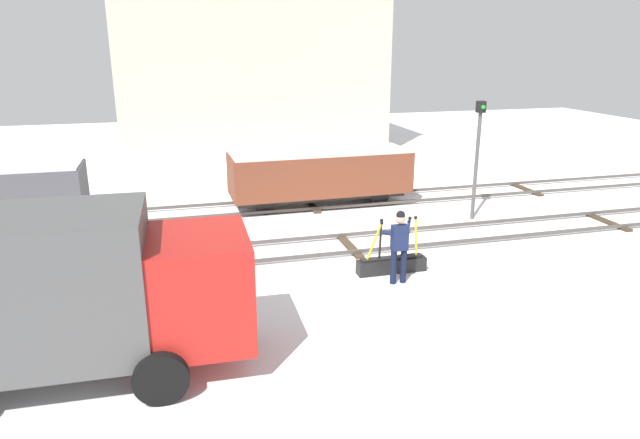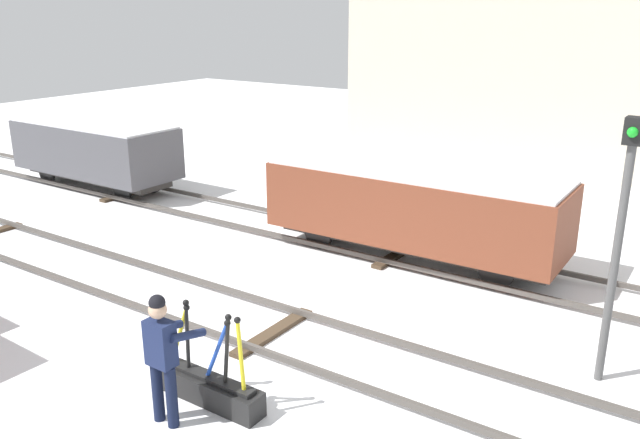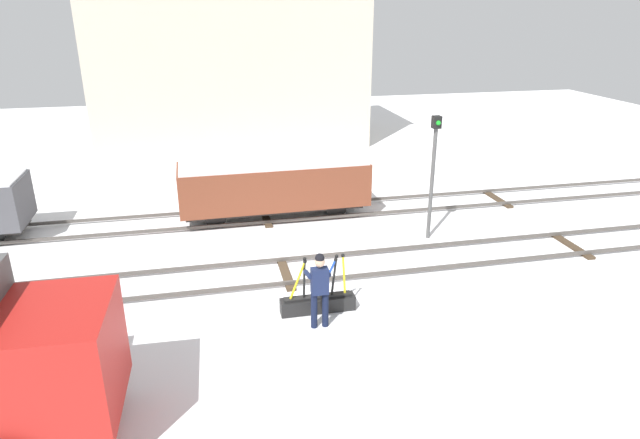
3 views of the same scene
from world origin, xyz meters
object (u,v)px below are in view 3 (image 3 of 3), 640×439
Objects in this scene: rail_worker at (319,285)px; freight_car_far_end at (274,185)px; switch_lever_frame at (318,302)px; signal_post at (433,166)px.

freight_car_far_end is at bearing 90.06° from rail_worker.
switch_lever_frame is 6.05m from signal_post.
signal_post is 5.44m from freight_car_far_end.
freight_car_far_end is at bearing 91.02° from switch_lever_frame.
rail_worker is 7.13m from freight_car_far_end.
switch_lever_frame is at bearing -140.03° from signal_post.
freight_car_far_end is at bearing 147.57° from signal_post.
switch_lever_frame is at bearing 80.53° from rail_worker.
switch_lever_frame is 0.47× the size of signal_post.
rail_worker is at bearing -90.76° from freight_car_far_end.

